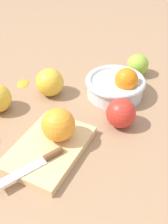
{
  "coord_description": "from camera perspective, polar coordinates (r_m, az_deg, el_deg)",
  "views": [
    {
      "loc": [
        0.54,
        0.21,
        0.47
      ],
      "look_at": [
        0.03,
        0.06,
        0.04
      ],
      "focal_mm": 44.75,
      "sensor_mm": 36.0,
      "label": 1
    }
  ],
  "objects": [
    {
      "name": "orange_on_board",
      "position": [
        0.63,
        -5.27,
        -2.61
      ],
      "size": [
        0.08,
        0.08,
        0.08
      ],
      "primitive_type": "sphere",
      "color": "orange",
      "rests_on": "cutting_board"
    },
    {
      "name": "cutting_board",
      "position": [
        0.64,
        -7.12,
        -7.34
      ],
      "size": [
        0.23,
        0.17,
        0.02
      ],
      "primitive_type": "cube",
      "rotation": [
        0.0,
        0.0,
        -0.17
      ],
      "color": "#DBB77F",
      "rests_on": "ground_plane"
    },
    {
      "name": "citrus_peel",
      "position": [
        0.88,
        -12.4,
        5.87
      ],
      "size": [
        0.06,
        0.05,
        0.01
      ],
      "primitive_type": "ellipsoid",
      "rotation": [
        0.0,
        0.0,
        3.38
      ],
      "color": "orange",
      "rests_on": "ground_plane"
    },
    {
      "name": "apple_back_left",
      "position": [
        0.91,
        10.9,
        9.43
      ],
      "size": [
        0.07,
        0.07,
        0.07
      ],
      "primitive_type": "sphere",
      "color": "#8EB738",
      "rests_on": "ground_plane"
    },
    {
      "name": "apple_front_left",
      "position": [
        0.8,
        -7.02,
        6.02
      ],
      "size": [
        0.08,
        0.08,
        0.08
      ],
      "primitive_type": "sphere",
      "color": "gold",
      "rests_on": "ground_plane"
    },
    {
      "name": "knife",
      "position": [
        0.6,
        -8.98,
        -9.99
      ],
      "size": [
        0.14,
        0.1,
        0.01
      ],
      "color": "silver",
      "rests_on": "cutting_board"
    },
    {
      "name": "bowl",
      "position": [
        0.8,
        6.69,
        5.51
      ],
      "size": [
        0.17,
        0.17,
        0.09
      ],
      "color": "silver",
      "rests_on": "ground_plane"
    },
    {
      "name": "apple_back_center",
      "position": [
        0.69,
        7.48,
        -0.45
      ],
      "size": [
        0.07,
        0.07,
        0.07
      ],
      "primitive_type": "sphere",
      "color": "red",
      "rests_on": "ground_plane"
    },
    {
      "name": "ground_plane",
      "position": [
        0.74,
        -3.52,
        -0.43
      ],
      "size": [
        2.4,
        2.4,
        0.0
      ],
      "primitive_type": "plane",
      "color": "#997556"
    }
  ]
}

